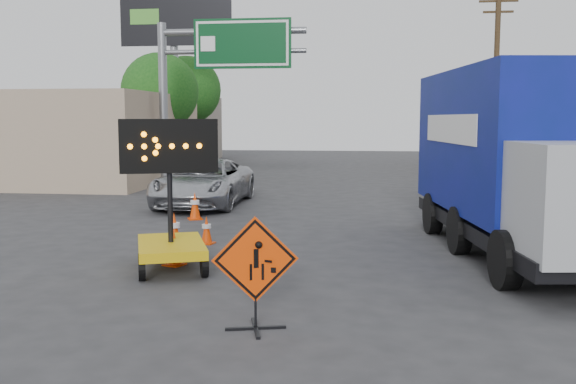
% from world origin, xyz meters
% --- Properties ---
extents(ground, '(100.00, 100.00, 0.00)m').
position_xyz_m(ground, '(0.00, 0.00, 0.00)').
color(ground, '#2D2D30').
rests_on(ground, ground).
extents(curb_right, '(0.40, 60.00, 0.12)m').
position_xyz_m(curb_right, '(7.20, 15.00, 0.06)').
color(curb_right, gray).
rests_on(curb_right, ground).
extents(storefront_left_near, '(14.00, 10.00, 4.00)m').
position_xyz_m(storefront_left_near, '(-14.00, 20.00, 2.00)').
color(storefront_left_near, tan).
rests_on(storefront_left_near, ground).
extents(storefront_left_far, '(12.00, 10.00, 4.40)m').
position_xyz_m(storefront_left_far, '(-15.00, 34.00, 2.20)').
color(storefront_left_far, gray).
rests_on(storefront_left_far, ground).
extents(building_right_far, '(10.00, 14.00, 4.60)m').
position_xyz_m(building_right_far, '(13.00, 30.00, 2.30)').
color(building_right_far, tan).
rests_on(building_right_far, ground).
extents(highway_gantry, '(6.18, 0.38, 6.90)m').
position_xyz_m(highway_gantry, '(-4.43, 17.96, 5.07)').
color(highway_gantry, slate).
rests_on(highway_gantry, ground).
extents(billboard, '(6.10, 0.54, 9.85)m').
position_xyz_m(billboard, '(-8.35, 25.87, 7.35)').
color(billboard, slate).
rests_on(billboard, ground).
extents(utility_pole_far, '(1.80, 0.26, 9.00)m').
position_xyz_m(utility_pole_far, '(8.00, 24.00, 4.68)').
color(utility_pole_far, '#45351D').
rests_on(utility_pole_far, ground).
extents(tree_left_near, '(3.71, 3.71, 6.03)m').
position_xyz_m(tree_left_near, '(-8.00, 22.00, 4.16)').
color(tree_left_near, '#45351D').
rests_on(tree_left_near, ground).
extents(tree_left_far, '(4.10, 4.10, 6.66)m').
position_xyz_m(tree_left_far, '(-9.00, 30.00, 4.60)').
color(tree_left_far, '#45351D').
rests_on(tree_left_far, ground).
extents(construction_sign, '(1.15, 0.82, 1.57)m').
position_xyz_m(construction_sign, '(0.63, 0.29, 0.83)').
color(construction_sign, black).
rests_on(construction_sign, ground).
extents(arrow_board, '(1.85, 2.31, 2.87)m').
position_xyz_m(arrow_board, '(-1.59, 3.50, 0.64)').
color(arrow_board, gold).
rests_on(arrow_board, ground).
extents(pickup_truck, '(2.56, 5.53, 1.54)m').
position_xyz_m(pickup_truck, '(-3.37, 12.61, 0.77)').
color(pickup_truck, '#ADAFB4').
rests_on(pickup_truck, ground).
extents(box_truck, '(3.54, 8.55, 3.93)m').
position_xyz_m(box_truck, '(5.24, 5.85, 1.78)').
color(box_truck, black).
rests_on(box_truck, ground).
extents(cone_a, '(0.46, 0.46, 0.70)m').
position_xyz_m(cone_a, '(-1.65, 3.89, 0.35)').
color(cone_a, '#EE3E05').
rests_on(cone_a, ground).
extents(cone_b, '(0.46, 0.46, 0.79)m').
position_xyz_m(cone_b, '(-2.20, 5.64, 0.39)').
color(cone_b, '#EE3E05').
rests_on(cone_b, ground).
extents(cone_c, '(0.38, 0.38, 0.65)m').
position_xyz_m(cone_c, '(-1.58, 6.11, 0.32)').
color(cone_c, '#EE3E05').
rests_on(cone_c, ground).
extents(cone_d, '(0.52, 0.52, 0.78)m').
position_xyz_m(cone_d, '(-2.84, 9.60, 0.39)').
color(cone_d, '#EE3E05').
rests_on(cone_d, ground).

